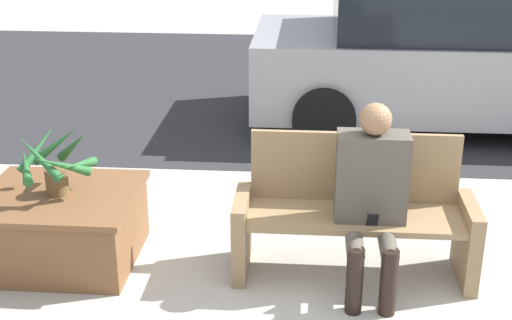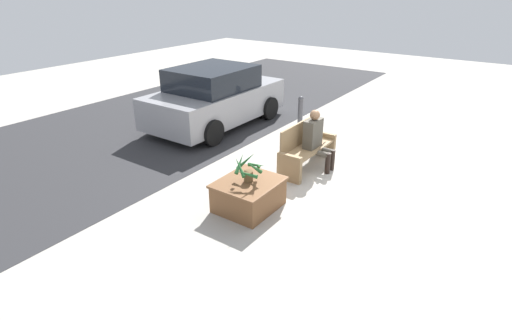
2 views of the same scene
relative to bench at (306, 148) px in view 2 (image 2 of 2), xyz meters
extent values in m
plane|color=#ADA89E|center=(0.07, -0.74, -0.41)|extent=(30.00, 30.00, 0.00)
cube|color=#2D2D30|center=(0.07, 4.66, -0.41)|extent=(20.00, 6.00, 0.01)
cube|color=#8C704C|center=(-0.73, -0.06, -0.14)|extent=(0.09, 0.50, 0.54)
cube|color=#8C704C|center=(0.73, -0.06, -0.14)|extent=(0.09, 0.50, 0.54)
cube|color=#8C704C|center=(0.00, -0.06, 0.00)|extent=(1.37, 0.46, 0.04)
cube|color=#8C704C|center=(0.00, 0.17, 0.26)|extent=(1.37, 0.04, 0.48)
cube|color=#4C473D|center=(0.09, -0.10, 0.31)|extent=(0.45, 0.22, 0.57)
sphere|color=#8C6647|center=(0.09, -0.12, 0.69)|extent=(0.20, 0.20, 0.20)
cylinder|color=#4C473D|center=(-0.01, -0.30, -0.03)|extent=(0.11, 0.41, 0.11)
cylinder|color=#4C473D|center=(0.19, -0.30, -0.03)|extent=(0.11, 0.41, 0.11)
cylinder|color=black|center=(-0.01, -0.51, -0.20)|extent=(0.10, 0.10, 0.43)
cylinder|color=black|center=(0.19, -0.51, -0.20)|extent=(0.10, 0.10, 0.43)
cube|color=black|center=(0.09, -0.33, 0.12)|extent=(0.07, 0.09, 0.12)
cube|color=brown|center=(-1.96, -0.02, -0.17)|extent=(0.99, 0.86, 0.49)
cube|color=brown|center=(-1.96, -0.02, 0.06)|extent=(1.04, 0.91, 0.04)
cylinder|color=brown|center=(-1.96, -0.02, 0.17)|extent=(0.15, 0.15, 0.18)
cone|color=#26602D|center=(-1.78, -0.05, 0.31)|extent=(0.14, 0.39, 0.16)
cone|color=#26602D|center=(-1.87, 0.10, 0.38)|extent=(0.31, 0.26, 0.28)
cone|color=#26602D|center=(-2.00, 0.13, 0.37)|extent=(0.35, 0.15, 0.28)
cone|color=#26602D|center=(-2.10, 0.05, 0.37)|extent=(0.22, 0.34, 0.27)
cone|color=#26602D|center=(-2.13, -0.09, 0.30)|extent=(0.22, 0.37, 0.15)
cone|color=#26602D|center=(-2.00, -0.15, 0.39)|extent=(0.33, 0.16, 0.30)
cone|color=#26602D|center=(-1.86, -0.15, 0.34)|extent=(0.33, 0.27, 0.22)
cube|color=#99999E|center=(1.01, 3.20, 0.17)|extent=(3.81, 1.80, 0.78)
cube|color=black|center=(0.92, 3.20, 0.84)|extent=(1.98, 1.66, 0.55)
cylinder|color=black|center=(2.19, 2.30, -0.11)|extent=(0.61, 0.18, 0.61)
cylinder|color=black|center=(2.19, 4.10, -0.11)|extent=(0.61, 0.18, 0.61)
cylinder|color=black|center=(-0.17, 2.30, -0.11)|extent=(0.61, 0.18, 0.61)
cylinder|color=black|center=(-0.17, 4.10, -0.11)|extent=(0.61, 0.18, 0.61)
cylinder|color=#4C4C51|center=(2.21, 1.36, -0.08)|extent=(0.13, 0.13, 0.67)
sphere|color=#4C4C51|center=(2.21, 1.36, 0.30)|extent=(0.14, 0.14, 0.14)
camera|label=1|loc=(-0.31, -4.23, 2.04)|focal=50.00mm
camera|label=2|loc=(-6.62, -3.44, 3.04)|focal=28.00mm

